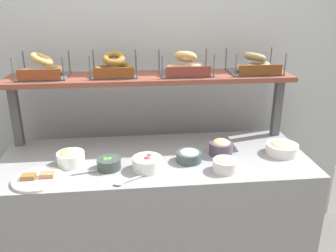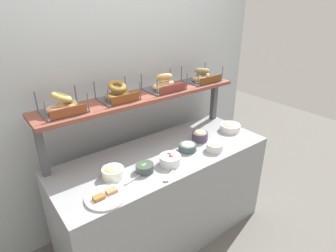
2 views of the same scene
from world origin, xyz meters
name	(u,v)px [view 1 (image 1 of 2)]	position (x,y,z in m)	size (l,w,h in m)	color
back_wall	(149,78)	(0.00, 0.55, 1.20)	(3.00, 0.06, 2.40)	#A6ADB1
deli_counter	(156,218)	(0.00, 0.00, 0.42)	(1.80, 0.70, 0.85)	gray
shelf_riser_left	(16,115)	(-0.84, 0.27, 1.05)	(0.05, 0.05, 0.40)	#4C4C51
shelf_riser_right	(277,106)	(0.84, 0.27, 1.05)	(0.05, 0.05, 0.40)	#4C4C51
upper_shelf	(151,78)	(0.00, 0.27, 1.26)	(1.76, 0.32, 0.03)	brown
bowl_potato_salad	(225,164)	(0.37, -0.21, 0.89)	(0.14, 0.14, 0.08)	silver
bowl_hummus	(221,147)	(0.39, -0.01, 0.90)	(0.14, 0.14, 0.10)	#4B3D4E
bowl_lox_spread	(282,148)	(0.76, -0.03, 0.89)	(0.19, 0.19, 0.08)	silver
bowl_tuna_salad	(189,156)	(0.19, -0.08, 0.88)	(0.15, 0.15, 0.07)	#38494B
bowl_egg_salad	(71,157)	(-0.48, -0.05, 0.90)	(0.15, 0.15, 0.09)	white
bowl_beet_salad	(147,163)	(-0.05, -0.15, 0.89)	(0.16, 0.16, 0.08)	white
bowl_veggie_mix	(109,163)	(-0.26, -0.12, 0.88)	(0.13, 0.13, 0.07)	#3C4742
serving_plate_white	(38,179)	(-0.62, -0.22, 0.86)	(0.26, 0.26, 0.04)	white
serving_spoon_near_plate	(94,171)	(-0.34, -0.15, 0.86)	(0.18, 0.06, 0.01)	#B7B7BC
serving_spoon_by_edge	(125,182)	(-0.17, -0.29, 0.86)	(0.16, 0.10, 0.01)	#B7B7BC
bagel_basket_sesame	(43,69)	(-0.65, 0.28, 1.33)	(0.29, 0.27, 0.15)	#4C4C51
bagel_basket_cinnamon_raisin	(114,67)	(-0.22, 0.29, 1.33)	(0.28, 0.26, 0.15)	#4C4C51
bagel_basket_plain	(185,66)	(0.21, 0.28, 1.33)	(0.32, 0.26, 0.16)	#4C4C51
bagel_basket_everything	(254,65)	(0.66, 0.28, 1.33)	(0.32, 0.24, 0.14)	#4C4C51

